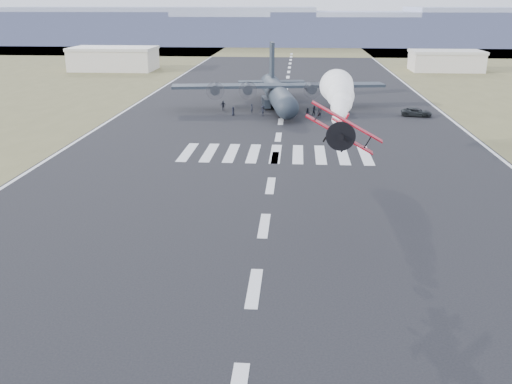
# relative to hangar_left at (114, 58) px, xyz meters

# --- Properties ---
(scrub_far) EXTENTS (500.00, 80.00, 0.00)m
(scrub_far) POSITION_rel_hangar_left_xyz_m (52.00, 85.00, -3.41)
(scrub_far) COLOR brown
(scrub_far) RESTS_ON ground
(runway_markings) EXTENTS (60.00, 260.00, 0.01)m
(runway_markings) POSITION_rel_hangar_left_xyz_m (52.00, -85.00, -3.40)
(runway_markings) COLOR silver
(runway_markings) RESTS_ON ground
(ridge_seg_b) EXTENTS (150.00, 50.00, 15.00)m
(ridge_seg_b) POSITION_rel_hangar_left_xyz_m (-78.00, 115.00, 4.09)
(ridge_seg_b) COLOR #8991AE
(ridge_seg_b) RESTS_ON ground
(ridge_seg_c) EXTENTS (150.00, 50.00, 17.00)m
(ridge_seg_c) POSITION_rel_hangar_left_xyz_m (-13.00, 115.00, 5.09)
(ridge_seg_c) COLOR #8991AE
(ridge_seg_c) RESTS_ON ground
(ridge_seg_d) EXTENTS (150.00, 50.00, 13.00)m
(ridge_seg_d) POSITION_rel_hangar_left_xyz_m (52.00, 115.00, 3.09)
(ridge_seg_d) COLOR #8991AE
(ridge_seg_d) RESTS_ON ground
(ridge_seg_e) EXTENTS (150.00, 50.00, 15.00)m
(ridge_seg_e) POSITION_rel_hangar_left_xyz_m (117.00, 115.00, 4.09)
(ridge_seg_e) COLOR #8991AE
(ridge_seg_e) RESTS_ON ground
(hangar_left) EXTENTS (24.50, 14.50, 6.70)m
(hangar_left) POSITION_rel_hangar_left_xyz_m (0.00, 0.00, 0.00)
(hangar_left) COLOR beige
(hangar_left) RESTS_ON ground
(hangar_right) EXTENTS (20.50, 12.50, 5.90)m
(hangar_right) POSITION_rel_hangar_left_xyz_m (98.00, 5.00, -0.40)
(hangar_right) COLOR beige
(hangar_right) RESTS_ON ground
(aerobatic_biplane) EXTENTS (5.86, 5.86, 4.37)m
(aerobatic_biplane) POSITION_rel_hangar_left_xyz_m (58.46, -123.18, 6.14)
(aerobatic_biplane) COLOR #A60B26
(smoke_trail) EXTENTS (4.10, 25.12, 4.10)m
(smoke_trail) POSITION_rel_hangar_left_xyz_m (59.53, -102.11, 6.30)
(smoke_trail) COLOR white
(transport_aircraft) EXTENTS (40.05, 32.85, 11.56)m
(transport_aircraft) POSITION_rel_hangar_left_xyz_m (50.88, -59.62, -0.43)
(transport_aircraft) COLOR #1E262E
(transport_aircraft) RESTS_ON ground
(support_vehicle) EXTENTS (5.76, 3.57, 1.49)m
(support_vehicle) POSITION_rel_hangar_left_xyz_m (76.01, -66.79, -2.66)
(support_vehicle) COLOR black
(support_vehicle) RESTS_ON ground
(crew_a) EXTENTS (0.66, 0.73, 1.68)m
(crew_a) POSITION_rel_hangar_left_xyz_m (46.45, -65.82, -2.57)
(crew_a) COLOR black
(crew_a) RESTS_ON ground
(crew_b) EXTENTS (1.00, 0.84, 1.76)m
(crew_b) POSITION_rel_hangar_left_xyz_m (57.86, -67.14, -2.53)
(crew_b) COLOR black
(crew_b) RESTS_ON ground
(crew_c) EXTENTS (1.27, 0.70, 1.88)m
(crew_c) POSITION_rel_hangar_left_xyz_m (48.62, -68.47, -2.47)
(crew_c) COLOR black
(crew_c) RESTS_ON ground
(crew_d) EXTENTS (1.14, 0.76, 1.79)m
(crew_d) POSITION_rel_hangar_left_xyz_m (40.82, -63.33, -2.51)
(crew_d) COLOR black
(crew_d) RESTS_ON ground
(crew_e) EXTENTS (0.55, 0.82, 1.59)m
(crew_e) POSITION_rel_hangar_left_xyz_m (43.25, -68.40, -2.61)
(crew_e) COLOR black
(crew_e) RESTS_ON ground
(crew_f) EXTENTS (0.90, 1.53, 1.57)m
(crew_f) POSITION_rel_hangar_left_xyz_m (51.73, -70.48, -2.62)
(crew_f) COLOR black
(crew_f) RESTS_ON ground
(crew_g) EXTENTS (0.79, 0.72, 1.81)m
(crew_g) POSITION_rel_hangar_left_xyz_m (58.69, -69.15, -2.51)
(crew_g) COLOR black
(crew_g) RESTS_ON ground
(crew_h) EXTENTS (0.97, 0.73, 1.79)m
(crew_h) POSITION_rel_hangar_left_xyz_m (56.65, -69.88, -2.51)
(crew_h) COLOR black
(crew_h) RESTS_ON ground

